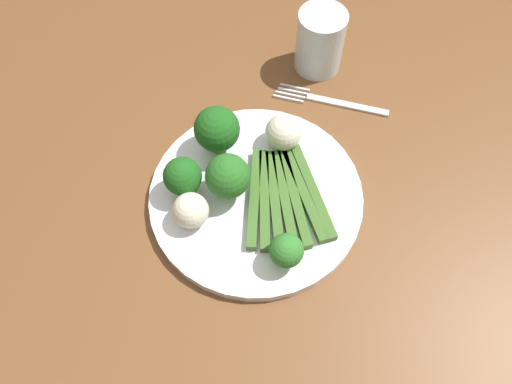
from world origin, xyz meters
name	(u,v)px	position (x,y,z in m)	size (l,w,h in m)	color
ground_plane	(242,337)	(0.00, 0.00, -0.01)	(6.00, 6.00, 0.02)	tan
dining_table	(231,233)	(0.00, 0.00, 0.64)	(1.20, 1.06, 0.73)	brown
plate	(256,197)	(0.02, -0.03, 0.74)	(0.27, 0.27, 0.01)	white
asparagus_bundle	(284,197)	(0.03, -0.07, 0.75)	(0.16, 0.15, 0.01)	#3D6626
broccoli_front_left	(217,130)	(0.06, 0.04, 0.79)	(0.06, 0.06, 0.07)	#4C7F2B
broccoli_left	(183,177)	(-0.01, 0.05, 0.78)	(0.05, 0.05, 0.06)	#4C7F2B
broccoli_back	(286,251)	(-0.04, -0.10, 0.78)	(0.04, 0.04, 0.05)	#609E3D
broccoli_outer_edge	(225,176)	(0.01, 0.00, 0.79)	(0.06, 0.06, 0.07)	#568E33
cauliflower_edge	(191,210)	(-0.05, 0.02, 0.77)	(0.04, 0.04, 0.04)	silver
cauliflower_near_center	(283,132)	(0.11, -0.03, 0.77)	(0.05, 0.05, 0.05)	silver
fork	(330,101)	(0.21, -0.06, 0.73)	(0.05, 0.17, 0.00)	silver
water_glass	(320,41)	(0.27, -0.01, 0.78)	(0.07, 0.07, 0.09)	silver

